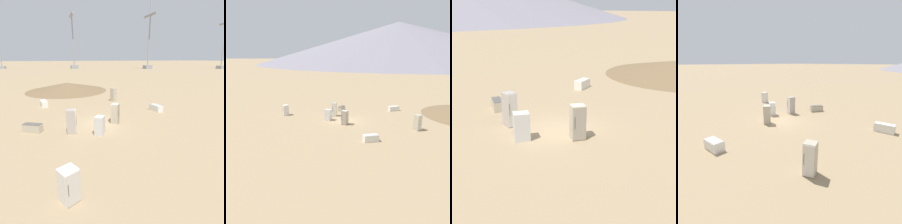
# 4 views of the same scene
# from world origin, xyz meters

# --- Properties ---
(ground_plane) EXTENTS (1000.00, 1000.00, 0.00)m
(ground_plane) POSITION_xyz_m (0.00, 0.00, 0.00)
(ground_plane) COLOR #9E8460
(discarded_fridge_1) EXTENTS (0.96, 0.95, 1.80)m
(discarded_fridge_1) POSITION_xyz_m (0.31, 1.35, 0.90)
(discarded_fridge_1) COLOR #B2A88E
(discarded_fridge_1) RESTS_ON ground_plane
(discarded_fridge_3) EXTENTS (0.74, 0.82, 1.94)m
(discarded_fridge_3) POSITION_xyz_m (1.33, -2.71, 0.97)
(discarded_fridge_3) COLOR #A89E93
(discarded_fridge_3) RESTS_ON ground_plane
(discarded_fridge_4) EXTENTS (1.27, 1.60, 0.68)m
(discarded_fridge_4) POSITION_xyz_m (-0.03, -5.66, 0.34)
(discarded_fridge_4) COLOR #B2A88E
(discarded_fridge_4) RESTS_ON ground_plane
(discarded_fridge_5) EXTENTS (1.71, 0.97, 0.73)m
(discarded_fridge_5) POSITION_xyz_m (-8.18, -4.85, 0.37)
(discarded_fridge_5) COLOR silver
(discarded_fridge_5) RESTS_ON ground_plane
(discarded_fridge_6) EXTENTS (1.02, 1.00, 1.46)m
(discarded_fridge_6) POSITION_xyz_m (2.28, -0.71, 0.73)
(discarded_fridge_6) COLOR silver
(discarded_fridge_6) RESTS_ON ground_plane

